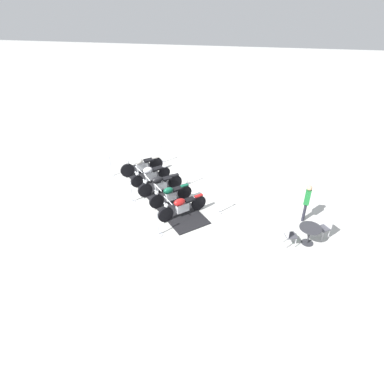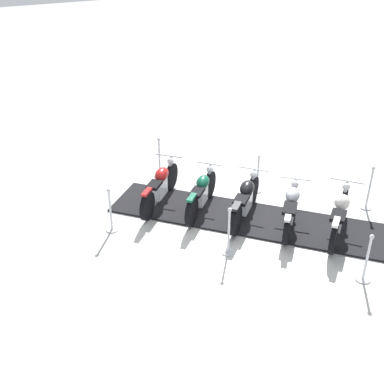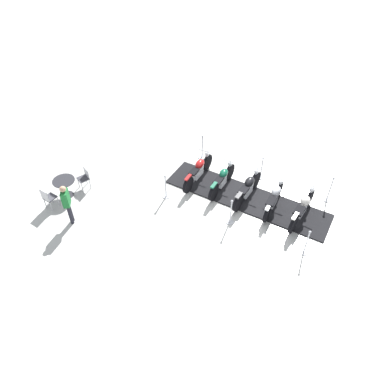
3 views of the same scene
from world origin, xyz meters
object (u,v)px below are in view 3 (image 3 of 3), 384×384
at_px(motorcycle_chrome, 274,197).
at_px(stanchion_right_mid, 261,171).
at_px(stanchion_right_rear, 202,151).
at_px(motorcycle_cream, 303,207).
at_px(cafe_chair_near_table, 84,177).
at_px(stanchion_left_mid, 231,214).
at_px(stanchion_left_rear, 166,189).
at_px(cafe_table, 64,184).
at_px(motorcycle_maroon, 199,170).
at_px(motorcycle_black, 248,188).
at_px(motorcycle_forest, 222,179).
at_px(stanchion_right_front, 329,192).
at_px(bystander_person, 67,201).
at_px(stanchion_left_front, 306,245).
at_px(cafe_chair_across_table, 48,197).

distance_m(motorcycle_chrome, stanchion_right_mid, 1.80).
bearing_deg(stanchion_right_mid, stanchion_right_rear, 129.51).
bearing_deg(motorcycle_cream, stanchion_right_rear, 77.95).
height_order(stanchion_right_mid, cafe_chair_near_table, stanchion_right_mid).
distance_m(stanchion_left_mid, stanchion_left_rear, 2.77).
bearing_deg(cafe_table, stanchion_right_rear, 3.97).
bearing_deg(cafe_chair_near_table, stanchion_right_rear, 165.47).
relative_size(motorcycle_maroon, stanchion_right_mid, 1.78).
xyz_separation_m(motorcycle_black, motorcycle_forest, (-0.69, 0.83, -0.00)).
xyz_separation_m(stanchion_right_front, bystander_person, (-9.41, 2.34, 0.61)).
distance_m(motorcycle_black, stanchion_right_mid, 1.44).
xyz_separation_m(stanchion_right_rear, cafe_table, (-5.89, -0.41, 0.24)).
bearing_deg(motorcycle_forest, bystander_person, 137.84).
relative_size(stanchion_right_rear, bystander_person, 0.67).
bearing_deg(motorcycle_black, stanchion_right_mid, 2.25).
bearing_deg(motorcycle_black, motorcycle_cream, -87.81).
bearing_deg(stanchion_left_front, bystander_person, 149.48).
bearing_deg(stanchion_left_front, stanchion_left_rear, 129.51).
distance_m(motorcycle_maroon, stanchion_left_mid, 2.64).
bearing_deg(cafe_chair_across_table, bystander_person, -93.19).
distance_m(stanchion_right_rear, stanchion_right_front, 5.54).
bearing_deg(stanchion_right_front, cafe_chair_across_table, 161.46).
height_order(motorcycle_maroon, stanchion_left_rear, stanchion_left_rear).
height_order(motorcycle_chrome, motorcycle_black, motorcycle_black).
bearing_deg(cafe_table, stanchion_left_mid, -33.78).
bearing_deg(motorcycle_maroon, stanchion_left_mid, -125.70).
relative_size(motorcycle_black, motorcycle_forest, 1.09).
height_order(cafe_chair_near_table, cafe_chair_across_table, cafe_chair_across_table).
bearing_deg(motorcycle_black, stanchion_left_mid, -177.85).
bearing_deg(bystander_person, motorcycle_maroon, 19.38).
height_order(motorcycle_forest, stanchion_left_front, stanchion_left_front).
bearing_deg(cafe_table, stanchion_right_mid, -12.72).
bearing_deg(bystander_person, cafe_chair_across_table, 135.94).
distance_m(motorcycle_maroon, bystander_person, 5.23).
bearing_deg(stanchion_left_mid, motorcycle_cream, -15.63).
xyz_separation_m(motorcycle_cream, motorcycle_forest, (-2.06, 2.49, -0.02)).
distance_m(stanchion_left_rear, cafe_table, 3.91).
relative_size(stanchion_left_front, cafe_chair_near_table, 1.20).
height_order(motorcycle_forest, motorcycle_maroon, motorcycle_maroon).
height_order(motorcycle_forest, stanchion_right_mid, motorcycle_forest).
relative_size(motorcycle_chrome, motorcycle_maroon, 0.90).
distance_m(motorcycle_chrome, motorcycle_black, 1.08).
xyz_separation_m(motorcycle_cream, motorcycle_black, (-1.37, 1.66, -0.02)).
height_order(motorcycle_black, stanchion_left_front, stanchion_left_front).
bearing_deg(motorcycle_forest, stanchion_right_rear, 49.71).
height_order(stanchion_right_front, bystander_person, bystander_person).
distance_m(motorcycle_black, cafe_chair_near_table, 6.43).
bearing_deg(cafe_chair_near_table, cafe_table, 0.00).
relative_size(stanchion_right_front, stanchion_left_rear, 1.06).
bearing_deg(stanchion_left_rear, motorcycle_chrome, -29.11).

